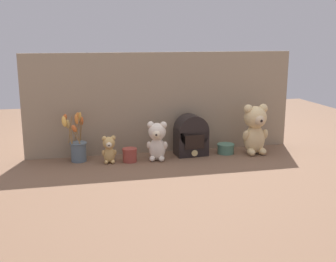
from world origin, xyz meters
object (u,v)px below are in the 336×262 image
(decorative_tin_short, at_px, (130,155))
(decorative_tin_tall, at_px, (226,149))
(teddy_bear_small, at_px, (109,149))
(vintage_radio, at_px, (191,136))
(flower_vase, at_px, (78,146))
(teddy_bear_medium, at_px, (157,140))
(teddy_bear_large, at_px, (255,128))

(decorative_tin_short, bearing_deg, decorative_tin_tall, 3.69)
(teddy_bear_small, distance_m, vintage_radio, 0.50)
(decorative_tin_short, bearing_deg, flower_vase, 165.35)
(teddy_bear_medium, bearing_deg, vintage_radio, 15.61)
(teddy_bear_large, height_order, teddy_bear_small, teddy_bear_large)
(flower_vase, xyz_separation_m, vintage_radio, (0.67, -0.02, 0.03))
(teddy_bear_medium, bearing_deg, teddy_bear_large, -0.01)
(teddy_bear_large, height_order, decorative_tin_short, teddy_bear_large)
(teddy_bear_small, bearing_deg, teddy_bear_large, -0.56)
(teddy_bear_large, bearing_deg, vintage_radio, 170.84)
(flower_vase, relative_size, vintage_radio, 1.15)
(decorative_tin_tall, height_order, decorative_tin_short, decorative_tin_short)
(teddy_bear_large, bearing_deg, decorative_tin_short, 179.59)
(vintage_radio, bearing_deg, teddy_bear_large, -9.16)
(decorative_tin_tall, bearing_deg, decorative_tin_short, -176.31)
(flower_vase, xyz_separation_m, decorative_tin_tall, (0.88, -0.04, -0.06))
(teddy_bear_small, distance_m, decorative_tin_short, 0.12)
(teddy_bear_small, xyz_separation_m, decorative_tin_tall, (0.71, 0.04, -0.05))
(teddy_bear_large, xyz_separation_m, decorative_tin_tall, (-0.17, 0.04, -0.13))
(teddy_bear_small, bearing_deg, decorative_tin_tall, 2.84)
(teddy_bear_large, xyz_separation_m, decorative_tin_short, (-0.76, 0.01, -0.12))
(vintage_radio, distance_m, decorative_tin_tall, 0.23)
(flower_vase, bearing_deg, teddy_bear_small, -22.69)
(teddy_bear_medium, bearing_deg, teddy_bear_small, 178.22)
(flower_vase, distance_m, vintage_radio, 0.67)
(teddy_bear_small, relative_size, flower_vase, 0.55)
(teddy_bear_small, bearing_deg, decorative_tin_short, -1.56)
(teddy_bear_medium, distance_m, decorative_tin_short, 0.18)
(teddy_bear_small, relative_size, decorative_tin_tall, 1.49)
(teddy_bear_medium, height_order, decorative_tin_tall, teddy_bear_medium)
(vintage_radio, bearing_deg, teddy_bear_medium, -164.39)
(flower_vase, bearing_deg, decorative_tin_short, -14.65)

